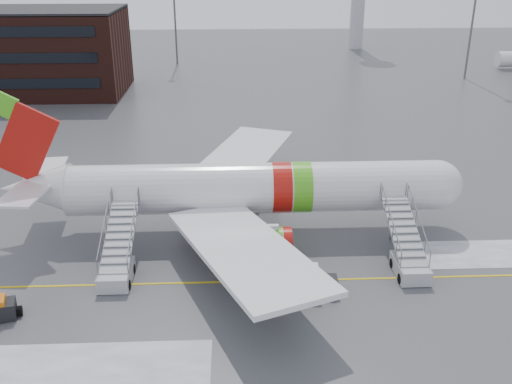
{
  "coord_description": "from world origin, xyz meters",
  "views": [
    {
      "loc": [
        2.32,
        -33.17,
        20.07
      ],
      "look_at": [
        3.96,
        4.65,
        4.0
      ],
      "focal_mm": 40.0,
      "sensor_mm": 36.0,
      "label": 1
    }
  ],
  "objects_px": {
    "airstair_fwd": "(408,256)",
    "airstair_aft": "(118,262)",
    "airliner": "(242,189)",
    "pushback_tug": "(312,281)"
  },
  "relations": [
    {
      "from": "airstair_fwd",
      "to": "airstair_aft",
      "type": "bearing_deg",
      "value": 180.0
    },
    {
      "from": "airliner",
      "to": "airstair_aft",
      "type": "distance_m",
      "value": 10.92
    },
    {
      "from": "airliner",
      "to": "pushback_tug",
      "type": "bearing_deg",
      "value": -64.75
    },
    {
      "from": "pushback_tug",
      "to": "airstair_aft",
      "type": "bearing_deg",
      "value": 169.32
    },
    {
      "from": "airliner",
      "to": "pushback_tug",
      "type": "xyz_separation_m",
      "value": [
        4.21,
        -8.92,
        -2.68
      ]
    },
    {
      "from": "airliner",
      "to": "airstair_fwd",
      "type": "bearing_deg",
      "value": -30.65
    },
    {
      "from": "airstair_aft",
      "to": "pushback_tug",
      "type": "xyz_separation_m",
      "value": [
        12.63,
        -2.38,
        -0.32
      ]
    },
    {
      "from": "airstair_aft",
      "to": "pushback_tug",
      "type": "relative_size",
      "value": 2.57
    },
    {
      "from": "airstair_aft",
      "to": "pushback_tug",
      "type": "bearing_deg",
      "value": -10.68
    },
    {
      "from": "airliner",
      "to": "airstair_fwd",
      "type": "xyz_separation_m",
      "value": [
        11.03,
        -6.54,
        -2.35
      ]
    }
  ]
}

